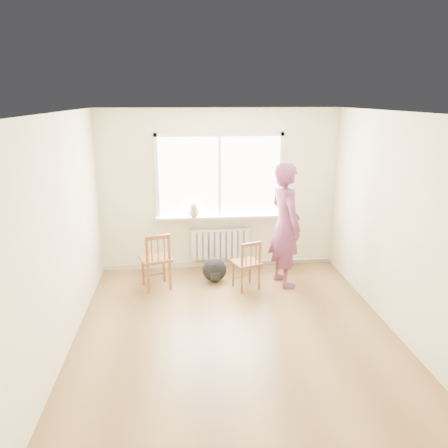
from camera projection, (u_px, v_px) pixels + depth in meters
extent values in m
plane|color=olive|center=(235.00, 331.00, 5.56)|extent=(4.50, 4.50, 0.00)
plane|color=white|center=(237.00, 112.00, 4.80)|extent=(4.50, 4.50, 0.00)
cube|color=#EDE7BD|center=(219.00, 191.00, 7.33)|extent=(4.00, 0.01, 2.70)
cube|color=white|center=(219.00, 176.00, 7.24)|extent=(2.00, 0.02, 1.30)
cube|color=white|center=(219.00, 134.00, 7.03)|extent=(2.12, 0.05, 0.06)
cube|color=white|center=(157.00, 177.00, 7.12)|extent=(0.06, 0.05, 1.42)
cube|color=white|center=(281.00, 175.00, 7.31)|extent=(0.06, 0.05, 1.42)
cube|color=white|center=(220.00, 176.00, 7.22)|extent=(0.04, 0.05, 1.30)
cube|color=white|center=(220.00, 216.00, 7.34)|extent=(2.15, 0.22, 0.04)
cube|color=white|center=(220.00, 244.00, 7.54)|extent=(1.00, 0.02, 0.55)
cube|color=white|center=(220.00, 244.00, 7.49)|extent=(1.00, 0.10, 0.51)
cube|color=white|center=(220.00, 230.00, 7.42)|extent=(1.00, 0.12, 0.03)
cylinder|color=silver|center=(290.00, 260.00, 7.74)|extent=(1.40, 0.04, 0.04)
cube|color=beige|center=(220.00, 264.00, 7.68)|extent=(4.00, 0.03, 0.08)
cube|color=brown|center=(156.00, 259.00, 6.69)|extent=(0.56, 0.54, 0.04)
cylinder|color=brown|center=(164.00, 268.00, 6.97)|extent=(0.04, 0.04, 0.48)
cylinder|color=brown|center=(143.00, 271.00, 6.84)|extent=(0.04, 0.04, 0.48)
cylinder|color=brown|center=(170.00, 275.00, 6.67)|extent=(0.04, 0.04, 0.48)
cylinder|color=brown|center=(148.00, 279.00, 6.54)|extent=(0.04, 0.04, 0.48)
cylinder|color=brown|center=(170.00, 262.00, 6.61)|extent=(0.04, 0.04, 0.90)
cylinder|color=brown|center=(147.00, 266.00, 6.48)|extent=(0.04, 0.04, 0.90)
cube|color=brown|center=(157.00, 237.00, 6.43)|extent=(0.36, 0.15, 0.06)
cylinder|color=brown|center=(164.00, 249.00, 6.52)|extent=(0.02, 0.02, 0.36)
cylinder|color=brown|center=(158.00, 250.00, 6.48)|extent=(0.02, 0.02, 0.36)
cylinder|color=brown|center=(152.00, 250.00, 6.45)|extent=(0.02, 0.02, 0.36)
cube|color=brown|center=(246.00, 263.00, 6.69)|extent=(0.49, 0.48, 0.04)
cylinder|color=brown|center=(250.00, 270.00, 6.94)|extent=(0.03, 0.03, 0.42)
cylinder|color=brown|center=(233.00, 273.00, 6.82)|extent=(0.03, 0.03, 0.42)
cylinder|color=brown|center=(259.00, 277.00, 6.68)|extent=(0.03, 0.03, 0.42)
cylinder|color=brown|center=(242.00, 280.00, 6.56)|extent=(0.03, 0.03, 0.42)
cylinder|color=brown|center=(259.00, 266.00, 6.63)|extent=(0.04, 0.04, 0.79)
cylinder|color=brown|center=(242.00, 269.00, 6.51)|extent=(0.04, 0.04, 0.79)
cube|color=brown|center=(251.00, 244.00, 6.46)|extent=(0.31, 0.14, 0.05)
cylinder|color=brown|center=(256.00, 254.00, 6.54)|extent=(0.02, 0.02, 0.32)
cylinder|color=brown|center=(251.00, 255.00, 6.51)|extent=(0.02, 0.02, 0.32)
cylinder|color=brown|center=(246.00, 256.00, 6.48)|extent=(0.02, 0.02, 0.32)
imported|color=#D14645|center=(285.00, 225.00, 6.70)|extent=(0.63, 0.80, 1.93)
ellipsoid|color=#CAB08A|center=(194.00, 211.00, 7.20)|extent=(0.19, 0.28, 0.20)
sphere|color=#CAB08A|center=(194.00, 207.00, 7.04)|extent=(0.11, 0.11, 0.11)
cone|color=#CAB08A|center=(192.00, 204.00, 7.02)|extent=(0.04, 0.04, 0.05)
cone|color=#CAB08A|center=(196.00, 204.00, 7.03)|extent=(0.04, 0.04, 0.05)
cylinder|color=#CAB08A|center=(194.00, 212.00, 7.35)|extent=(0.03, 0.18, 0.02)
cylinder|color=#CAB08A|center=(192.00, 216.00, 7.11)|extent=(0.02, 0.02, 0.10)
cylinder|color=#CAB08A|center=(196.00, 216.00, 7.11)|extent=(0.02, 0.02, 0.10)
ellipsoid|color=black|center=(215.00, 270.00, 6.99)|extent=(0.41, 0.32, 0.38)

